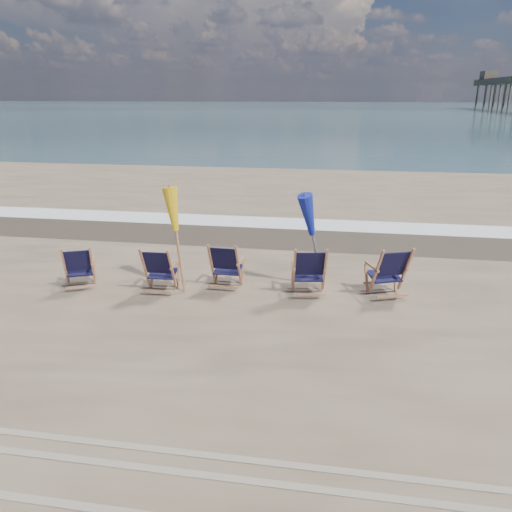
% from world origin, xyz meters
% --- Properties ---
extents(ocean, '(400.00, 400.00, 0.00)m').
position_xyz_m(ocean, '(0.00, 128.00, 0.00)').
color(ocean, '#3A5861').
rests_on(ocean, ground).
extents(surf_foam, '(200.00, 1.40, 0.01)m').
position_xyz_m(surf_foam, '(0.00, 8.30, 0.00)').
color(surf_foam, silver).
rests_on(surf_foam, ground).
extents(wet_sand_strip, '(200.00, 2.60, 0.00)m').
position_xyz_m(wet_sand_strip, '(0.00, 6.80, 0.00)').
color(wet_sand_strip, '#42362A').
rests_on(wet_sand_strip, ground).
extents(tire_tracks, '(80.00, 1.30, 0.01)m').
position_xyz_m(tire_tracks, '(0.00, -2.80, 0.01)').
color(tire_tracks, gray).
rests_on(tire_tracks, ground).
extents(beach_chair_0, '(0.83, 0.87, 0.94)m').
position_xyz_m(beach_chair_0, '(-3.38, 2.26, 0.47)').
color(beach_chair_0, black).
rests_on(beach_chair_0, ground).
extents(beach_chair_1, '(0.66, 0.73, 0.99)m').
position_xyz_m(beach_chair_1, '(-1.68, 2.22, 0.50)').
color(beach_chair_1, black).
rests_on(beach_chair_1, ground).
extents(beach_chair_2, '(0.67, 0.74, 1.00)m').
position_xyz_m(beach_chair_2, '(-0.44, 2.65, 0.50)').
color(beach_chair_2, black).
rests_on(beach_chair_2, ground).
extents(beach_chair_3, '(0.78, 0.86, 1.06)m').
position_xyz_m(beach_chair_3, '(1.29, 2.56, 0.53)').
color(beach_chair_3, black).
rests_on(beach_chair_3, ground).
extents(beach_chair_4, '(0.92, 0.97, 1.08)m').
position_xyz_m(beach_chair_4, '(2.83, 2.81, 0.54)').
color(beach_chair_4, black).
rests_on(beach_chair_4, ground).
extents(umbrella_yellow, '(0.30, 0.30, 2.09)m').
position_xyz_m(umbrella_yellow, '(-1.61, 2.46, 1.57)').
color(umbrella_yellow, '#AA6F4C').
rests_on(umbrella_yellow, ground).
extents(umbrella_blue, '(0.30, 0.30, 2.06)m').
position_xyz_m(umbrella_blue, '(1.06, 2.96, 1.54)').
color(umbrella_blue, '#A5A5AD').
rests_on(umbrella_blue, ground).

